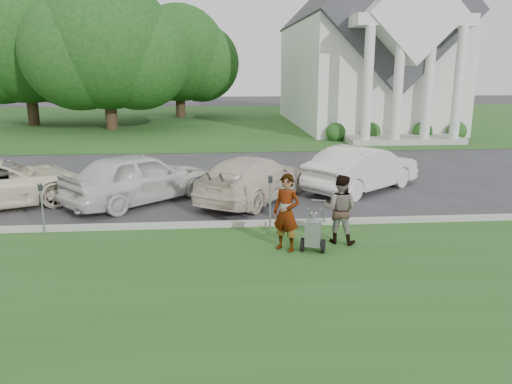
{
  "coord_description": "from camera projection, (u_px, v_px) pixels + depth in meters",
  "views": [
    {
      "loc": [
        -1.19,
        -11.63,
        3.97
      ],
      "look_at": [
        -0.25,
        0.0,
        1.05
      ],
      "focal_mm": 35.0,
      "sensor_mm": 36.0,
      "label": 1
    }
  ],
  "objects": [
    {
      "name": "parking_meter_far",
      "position": [
        42.0,
        203.0,
        12.01
      ],
      "size": [
        0.09,
        0.08,
        1.28
      ],
      "color": "#96989E",
      "rests_on": "ground"
    },
    {
      "name": "tree_far",
      "position": [
        25.0,
        42.0,
        33.98
      ],
      "size": [
        11.64,
        9.2,
        10.73
      ],
      "color": "#332316",
      "rests_on": "ground"
    },
    {
      "name": "tree_left",
      "position": [
        106.0,
        49.0,
        31.69
      ],
      "size": [
        10.63,
        8.4,
        9.71
      ],
      "color": "#332316",
      "rests_on": "ground"
    },
    {
      "name": "car_c",
      "position": [
        254.0,
        178.0,
        15.22
      ],
      "size": [
        4.2,
        4.92,
        1.35
      ],
      "primitive_type": "imported",
      "rotation": [
        0.0,
        0.0,
        2.54
      ],
      "color": "beige",
      "rests_on": "ground"
    },
    {
      "name": "church",
      "position": [
        364.0,
        38.0,
        33.92
      ],
      "size": [
        9.19,
        19.0,
        24.1
      ],
      "color": "white",
      "rests_on": "ground"
    },
    {
      "name": "church_lawn",
      "position": [
        231.0,
        120.0,
        38.41
      ],
      "size": [
        80.0,
        30.0,
        0.01
      ],
      "primitive_type": "cube",
      "color": "#27501B",
      "rests_on": "ground"
    },
    {
      "name": "grass_strip",
      "position": [
        282.0,
        284.0,
        9.4
      ],
      "size": [
        80.0,
        7.0,
        0.01
      ],
      "primitive_type": "cube",
      "color": "#27501B",
      "rests_on": "ground"
    },
    {
      "name": "person_left",
      "position": [
        286.0,
        213.0,
        10.92
      ],
      "size": [
        0.75,
        0.71,
        1.72
      ],
      "primitive_type": "imported",
      "rotation": [
        0.0,
        0.0,
        -0.66
      ],
      "color": "#999999",
      "rests_on": "ground"
    },
    {
      "name": "tree_back",
      "position": [
        179.0,
        58.0,
        39.84
      ],
      "size": [
        9.61,
        7.6,
        8.89
      ],
      "color": "#332316",
      "rests_on": "ground"
    },
    {
      "name": "car_b",
      "position": [
        138.0,
        177.0,
        14.9
      ],
      "size": [
        4.62,
        4.39,
        1.55
      ],
      "primitive_type": "imported",
      "rotation": [
        0.0,
        0.0,
        2.3
      ],
      "color": "silver",
      "rests_on": "ground"
    },
    {
      "name": "car_d",
      "position": [
        363.0,
        168.0,
        16.41
      ],
      "size": [
        4.48,
        4.02,
        1.48
      ],
      "primitive_type": "imported",
      "rotation": [
        0.0,
        0.0,
        2.24
      ],
      "color": "silver",
      "rests_on": "ground"
    },
    {
      "name": "person_right",
      "position": [
        340.0,
        210.0,
        11.43
      ],
      "size": [
        0.96,
        0.88,
        1.6
      ],
      "primitive_type": "imported",
      "rotation": [
        0.0,
        0.0,
        2.7
      ],
      "color": "#999999",
      "rests_on": "ground"
    },
    {
      "name": "striping_cart",
      "position": [
        313.0,
        234.0,
        10.94
      ],
      "size": [
        0.74,
        1.12,
        0.97
      ],
      "rotation": [
        0.0,
        0.0,
        -0.33
      ],
      "color": "black",
      "rests_on": "ground"
    },
    {
      "name": "curb",
      "position": [
        264.0,
        223.0,
        12.82
      ],
      "size": [
        80.0,
        0.18,
        0.15
      ],
      "primitive_type": "cube",
      "color": "#9E9E93",
      "rests_on": "ground"
    },
    {
      "name": "parking_meter_near",
      "position": [
        270.0,
        195.0,
        12.38
      ],
      "size": [
        0.1,
        0.09,
        1.4
      ],
      "color": "#96989E",
      "rests_on": "ground"
    },
    {
      "name": "ground",
      "position": [
        266.0,
        233.0,
        12.3
      ],
      "size": [
        120.0,
        120.0,
        0.0
      ],
      "primitive_type": "plane",
      "color": "#333335",
      "rests_on": "ground"
    }
  ]
}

